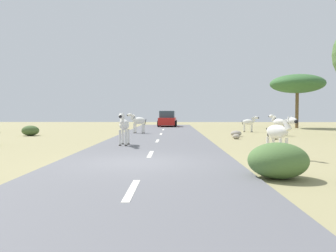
% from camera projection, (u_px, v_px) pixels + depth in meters
% --- Properties ---
extents(ground_plane, '(90.00, 90.00, 0.00)m').
position_uv_depth(ground_plane, '(138.00, 163.00, 11.09)').
color(ground_plane, '#998E60').
extents(road, '(6.00, 64.00, 0.05)m').
position_uv_depth(road, '(146.00, 163.00, 11.09)').
color(road, slate).
rests_on(road, ground_plane).
extents(lane_markings, '(0.16, 56.00, 0.01)m').
position_uv_depth(lane_markings, '(144.00, 167.00, 10.09)').
color(lane_markings, silver).
rests_on(lane_markings, road).
extents(zebra_0, '(0.49, 1.73, 1.63)m').
position_uv_depth(zebra_0, '(124.00, 125.00, 16.57)').
color(zebra_0, silver).
rests_on(zebra_0, road).
extents(zebra_1, '(1.59, 0.86, 1.58)m').
position_uv_depth(zebra_1, '(138.00, 121.00, 26.01)').
color(zebra_1, silver).
rests_on(zebra_1, road).
extents(zebra_2, '(1.35, 0.82, 1.36)m').
position_uv_depth(zebra_2, '(249.00, 122.00, 28.36)').
color(zebra_2, silver).
rests_on(zebra_2, ground_plane).
extents(zebra_3, '(0.90, 1.55, 1.55)m').
position_uv_depth(zebra_3, '(279.00, 132.00, 12.56)').
color(zebra_3, silver).
rests_on(zebra_3, ground_plane).
extents(zebra_4, '(0.99, 1.52, 1.55)m').
position_uv_depth(zebra_4, '(278.00, 122.00, 24.14)').
color(zebra_4, silver).
rests_on(zebra_4, ground_plane).
extents(car_0, '(2.18, 4.42, 1.74)m').
position_uv_depth(car_0, '(167.00, 119.00, 38.20)').
color(car_0, red).
rests_on(car_0, road).
extents(tree_2, '(5.51, 5.51, 5.55)m').
position_uv_depth(tree_2, '(297.00, 84.00, 35.11)').
color(tree_2, brown).
rests_on(tree_2, ground_plane).
extents(bush_2, '(1.20, 1.08, 0.72)m').
position_uv_depth(bush_2, '(30.00, 131.00, 23.94)').
color(bush_2, '#425B2D').
rests_on(bush_2, ground_plane).
extents(bush_3, '(1.52, 1.37, 0.91)m').
position_uv_depth(bush_3, '(278.00, 160.00, 8.57)').
color(bush_3, '#4C7038').
rests_on(bush_3, ground_plane).
extents(rock_0, '(0.73, 0.70, 0.40)m').
position_uv_depth(rock_0, '(236.00, 134.00, 23.14)').
color(rock_0, gray).
rests_on(rock_0, ground_plane).
extents(rock_1, '(0.48, 0.40, 0.31)m').
position_uv_depth(rock_1, '(236.00, 137.00, 20.98)').
color(rock_1, '#A89E8C').
rests_on(rock_1, ground_plane).
extents(rock_2, '(0.45, 0.32, 0.23)m').
position_uv_depth(rock_2, '(275.00, 138.00, 20.63)').
color(rock_2, '#A89E8C').
rests_on(rock_2, ground_plane).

